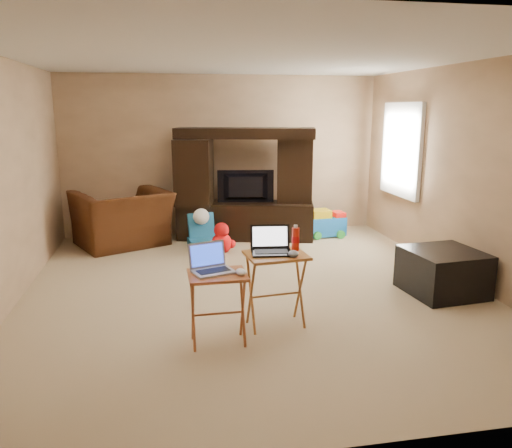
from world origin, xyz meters
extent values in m
plane|color=#C9B48B|center=(0.00, 0.00, 0.00)|extent=(5.50, 5.50, 0.00)
plane|color=silver|center=(0.00, 0.00, 2.50)|extent=(5.50, 5.50, 0.00)
plane|color=tan|center=(0.00, 2.75, 1.25)|extent=(5.00, 0.00, 5.00)
plane|color=tan|center=(0.00, -2.75, 1.25)|extent=(5.00, 0.00, 5.00)
plane|color=tan|center=(-2.50, 0.00, 1.25)|extent=(0.00, 5.50, 5.50)
plane|color=tan|center=(2.50, 0.00, 1.25)|extent=(0.00, 5.50, 5.50)
plane|color=white|center=(2.48, 1.55, 1.40)|extent=(0.00, 1.20, 1.20)
cube|color=white|center=(2.46, 1.55, 1.40)|extent=(0.06, 1.14, 1.34)
cube|color=black|center=(0.28, 2.26, 0.85)|extent=(2.15, 1.00, 1.70)
imported|color=black|center=(0.28, 2.21, 0.82)|extent=(0.87, 0.24, 0.50)
imported|color=#45230E|center=(-1.56, 2.17, 0.41)|extent=(1.60, 1.53, 0.81)
cube|color=black|center=(2.03, -0.49, 0.24)|extent=(0.82, 0.82, 0.48)
cube|color=#AC5A29|center=(-0.52, -1.25, 0.32)|extent=(0.49, 0.40, 0.63)
cube|color=#AA6A29|center=(0.04, -0.98, 0.35)|extent=(0.58, 0.48, 0.70)
cube|color=#A8A8AC|center=(-0.55, -1.22, 0.75)|extent=(0.40, 0.36, 0.24)
cube|color=black|center=(0.00, -0.96, 0.82)|extent=(0.40, 0.34, 0.24)
ellipsoid|color=white|center=(-0.33, -1.32, 0.66)|extent=(0.10, 0.14, 0.05)
ellipsoid|color=#3F4044|center=(0.17, -1.10, 0.73)|extent=(0.11, 0.15, 0.06)
cylinder|color=red|center=(0.24, -0.90, 0.81)|extent=(0.07, 0.07, 0.21)
camera|label=1|loc=(-0.92, -5.22, 1.98)|focal=35.00mm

